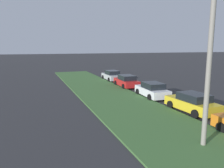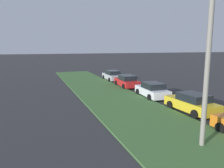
{
  "view_description": "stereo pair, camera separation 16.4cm",
  "coord_description": "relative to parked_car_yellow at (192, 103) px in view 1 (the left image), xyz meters",
  "views": [
    {
      "loc": [
        -2.13,
        14.38,
        4.92
      ],
      "look_at": [
        17.84,
        6.99,
        1.27
      ],
      "focal_mm": 35.22,
      "sensor_mm": 36.0,
      "label": 1
    },
    {
      "loc": [
        -2.18,
        14.23,
        4.92
      ],
      "look_at": [
        17.84,
        6.99,
        1.27
      ],
      "focal_mm": 35.22,
      "sensor_mm": 36.0,
      "label": 2
    }
  ],
  "objects": [
    {
      "name": "streetlight",
      "position": [
        -4.91,
        3.13,
        3.67
      ],
      "size": [
        0.75,
        2.86,
        7.5
      ],
      "color": "gray",
      "rests_on": "ground"
    },
    {
      "name": "parked_car_yellow",
      "position": [
        0.0,
        0.0,
        0.0
      ],
      "size": [
        4.39,
        2.19,
        1.47
      ],
      "rotation": [
        0.0,
        0.0,
        0.05
      ],
      "color": "gold",
      "rests_on": "ground"
    },
    {
      "name": "parked_car_white",
      "position": [
        5.36,
        0.29,
        0.0
      ],
      "size": [
        4.39,
        2.2,
        1.47
      ],
      "rotation": [
        0.0,
        0.0,
        -0.06
      ],
      "color": "silver",
      "rests_on": "ground"
    },
    {
      "name": "grass_median",
      "position": [
        -0.85,
        4.09,
        -0.66
      ],
      "size": [
        60.0,
        6.0,
        0.12
      ],
      "primitive_type": "cube",
      "color": "#3D6633",
      "rests_on": "ground"
    },
    {
      "name": "parked_car_silver",
      "position": [
        16.84,
        0.24,
        0.0
      ],
      "size": [
        4.3,
        2.02,
        1.47
      ],
      "rotation": [
        0.0,
        0.0,
        -0.0
      ],
      "color": "#B2B5BA",
      "rests_on": "ground"
    },
    {
      "name": "parked_car_red",
      "position": [
        11.29,
        0.39,
        0.0
      ],
      "size": [
        4.36,
        2.13,
        1.47
      ],
      "rotation": [
        0.0,
        0.0,
        -0.03
      ],
      "color": "red",
      "rests_on": "ground"
    }
  ]
}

